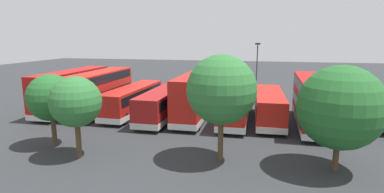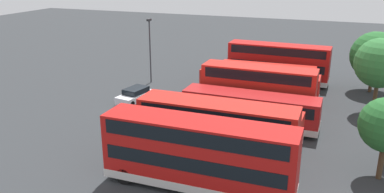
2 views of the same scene
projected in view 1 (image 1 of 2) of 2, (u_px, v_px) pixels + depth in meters
ground_plane at (200, 99)px, 41.49m from camera, size 140.00×140.00×0.00m
bus_double_decker_near_end at (312, 100)px, 28.34m from camera, size 2.93×11.66×4.55m
bus_single_deck_second at (269, 106)px, 29.85m from camera, size 2.89×10.39×2.95m
bus_single_deck_third at (236, 104)px, 30.75m from camera, size 2.65×12.04×2.95m
bus_double_decker_fourth at (195, 96)px, 30.69m from camera, size 2.69×10.38×4.55m
bus_single_deck_fifth at (164, 102)px, 31.53m from camera, size 2.67×11.65×2.95m
bus_single_deck_sixth at (133, 99)px, 33.14m from camera, size 2.86×11.29×2.95m
bus_double_decker_seventh at (101, 91)px, 33.57m from camera, size 2.67×11.01×4.55m
bus_double_decker_far_end at (73, 89)px, 34.39m from camera, size 2.70×12.06×4.55m
box_truck_blue at (375, 108)px, 28.51m from camera, size 3.95×7.85×3.20m
car_hatchback_silver at (206, 91)px, 43.06m from camera, size 4.41×2.50×1.43m
lamp_post_tall at (257, 65)px, 42.45m from camera, size 0.70×0.30×7.47m
tree_leftmost at (221, 90)px, 19.66m from camera, size 4.55×4.55×7.17m
tree_midleft at (76, 102)px, 20.44m from camera, size 3.43×3.43×5.67m
tree_midright at (340, 108)px, 18.29m from camera, size 5.14×5.14×6.63m
tree_rightmost at (51, 98)px, 22.74m from camera, size 3.52×3.52×5.55m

